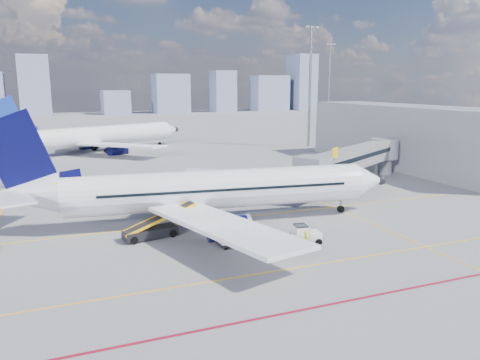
% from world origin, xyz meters
% --- Properties ---
extents(ground, '(420.00, 420.00, 0.00)m').
position_xyz_m(ground, '(0.00, 0.00, 0.00)').
color(ground, gray).
rests_on(ground, ground).
extents(apron_markings, '(90.00, 35.12, 0.01)m').
position_xyz_m(apron_markings, '(-0.58, -3.91, 0.01)').
color(apron_markings, '#FAB00D').
rests_on(apron_markings, ground).
extents(jet_bridge, '(23.55, 15.78, 6.30)m').
position_xyz_m(jet_bridge, '(23.51, 16.91, 3.74)').
color(jet_bridge, gray).
rests_on(jet_bridge, ground).
extents(terminal_block, '(10.00, 42.00, 10.00)m').
position_xyz_m(terminal_block, '(39.95, 26.00, 5.00)').
color(terminal_block, gray).
rests_on(terminal_block, ground).
extents(floodlight_mast_ne, '(3.20, 0.61, 25.45)m').
position_xyz_m(floodlight_mast_ne, '(38.00, 55.00, 13.59)').
color(floodlight_mast_ne, slate).
rests_on(floodlight_mast_ne, ground).
extents(floodlight_mast_far, '(3.20, 0.61, 25.45)m').
position_xyz_m(floodlight_mast_far, '(65.00, 90.00, 13.59)').
color(floodlight_mast_far, slate).
rests_on(floodlight_mast_far, ground).
extents(distant_skyline, '(243.76, 15.92, 29.92)m').
position_xyz_m(distant_skyline, '(3.30, 190.00, 11.30)').
color(distant_skyline, gray).
rests_on(distant_skyline, ground).
extents(main_aircraft, '(39.12, 33.99, 11.46)m').
position_xyz_m(main_aircraft, '(-1.21, 7.71, 3.22)').
color(main_aircraft, white).
rests_on(main_aircraft, ground).
extents(second_aircraft, '(38.30, 32.34, 11.78)m').
position_xyz_m(second_aircraft, '(-6.31, 62.33, 3.22)').
color(second_aircraft, white).
rests_on(second_aircraft, ground).
extents(baggage_tug, '(2.68, 1.86, 1.74)m').
position_xyz_m(baggage_tug, '(4.88, -1.62, 0.83)').
color(baggage_tug, white).
rests_on(baggage_tug, ground).
extents(cargo_dolly, '(3.44, 1.65, 1.85)m').
position_xyz_m(cargo_dolly, '(-0.52, 0.28, 1.02)').
color(cargo_dolly, black).
rests_on(cargo_dolly, ground).
extents(belt_loader, '(6.86, 2.74, 2.75)m').
position_xyz_m(belt_loader, '(-6.77, 4.91, 0.71)').
color(belt_loader, black).
rests_on(belt_loader, ground).
extents(ramp_worker, '(0.44, 0.64, 1.71)m').
position_xyz_m(ramp_worker, '(4.30, -2.96, 0.85)').
color(ramp_worker, yellow).
rests_on(ramp_worker, ground).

